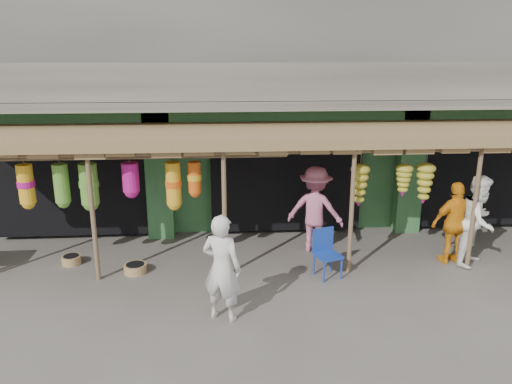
{
  "coord_description": "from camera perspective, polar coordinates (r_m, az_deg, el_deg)",
  "views": [
    {
      "loc": [
        -1.54,
        -9.36,
        4.4
      ],
      "look_at": [
        -0.8,
        1.0,
        1.38
      ],
      "focal_mm": 35.0,
      "sensor_mm": 36.0,
      "label": 1
    }
  ],
  "objects": [
    {
      "name": "blue_chair",
      "position": [
        10.04,
        7.99,
        -6.59
      ],
      "size": [
        0.58,
        0.59,
        0.96
      ],
      "rotation": [
        0.0,
        0.0,
        0.33
      ],
      "color": "#17389A",
      "rests_on": "ground"
    },
    {
      "name": "person_vendor",
      "position": [
        11.2,
        21.8,
        -3.31
      ],
      "size": [
        1.07,
        0.54,
        1.76
      ],
      "primitive_type": "imported",
      "rotation": [
        0.0,
        0.0,
        3.26
      ],
      "color": "orange",
      "rests_on": "ground"
    },
    {
      "name": "basket_mid",
      "position": [
        10.51,
        -13.62,
        -8.49
      ],
      "size": [
        0.53,
        0.53,
        0.18
      ],
      "primitive_type": "cylinder",
      "rotation": [
        0.0,
        0.0,
        0.17
      ],
      "color": "#9D7F46",
      "rests_on": "ground"
    },
    {
      "name": "basket_right",
      "position": [
        11.3,
        -20.34,
        -7.29
      ],
      "size": [
        0.49,
        0.49,
        0.18
      ],
      "primitive_type": "cylinder",
      "rotation": [
        0.0,
        0.0,
        0.28
      ],
      "color": "#9D6A49",
      "rests_on": "ground"
    },
    {
      "name": "ground",
      "position": [
        10.46,
        4.84,
        -8.74
      ],
      "size": [
        80.0,
        80.0,
        0.0
      ],
      "primitive_type": "plane",
      "color": "#514C47",
      "rests_on": "ground"
    },
    {
      "name": "person_shopper",
      "position": [
        11.05,
        6.78,
        -2.01
      ],
      "size": [
        1.42,
        1.13,
        1.93
      ],
      "primitive_type": "imported",
      "rotation": [
        0.0,
        0.0,
        2.76
      ],
      "color": "#C26785",
      "rests_on": "ground"
    },
    {
      "name": "person_right",
      "position": [
        11.28,
        24.07,
        -3.02
      ],
      "size": [
        1.17,
        1.17,
        1.92
      ],
      "primitive_type": "imported",
      "rotation": [
        0.0,
        0.0,
        0.78
      ],
      "color": "white",
      "rests_on": "ground"
    },
    {
      "name": "building",
      "position": [
        14.35,
        2.15,
        12.07
      ],
      "size": [
        16.4,
        6.8,
        7.0
      ],
      "color": "gray",
      "rests_on": "ground"
    },
    {
      "name": "awning",
      "position": [
        10.42,
        3.66,
        6.09
      ],
      "size": [
        14.0,
        2.7,
        2.79
      ],
      "color": "brown",
      "rests_on": "ground"
    },
    {
      "name": "person_front",
      "position": [
        8.28,
        -3.94,
        -8.66
      ],
      "size": [
        0.79,
        0.68,
        1.84
      ],
      "primitive_type": "imported",
      "rotation": [
        0.0,
        0.0,
        2.72
      ],
      "color": "silver",
      "rests_on": "ground"
    }
  ]
}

